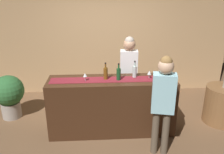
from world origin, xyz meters
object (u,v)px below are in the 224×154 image
Objects in this scene: wine_bottle_clear at (135,71)px; round_side_table at (222,105)px; wine_bottle_green at (119,74)px; wine_glass_far_end at (149,73)px; customer_sipping at (163,97)px; wine_bottle_amber at (106,73)px; bartender at (129,69)px; wine_glass_near_customer at (85,75)px; potted_plant_tall at (9,94)px; wine_glass_mid_counter at (163,72)px.

round_side_table is at bearing 3.06° from wine_bottle_clear.
wine_bottle_green is 2.10× the size of wine_glass_far_end.
customer_sipping reaches higher than wine_glass_far_end.
wine_bottle_amber is (-0.52, -0.07, 0.00)m from wine_bottle_clear.
bartender is 1.97m from round_side_table.
wine_bottle_green is at bearing 72.58° from bartender.
wine_bottle_clear reaches higher than wine_glass_far_end.
wine_bottle_clear is at bearing 162.09° from wine_glass_far_end.
wine_glass_near_customer is 0.09× the size of customer_sipping.
round_side_table is (1.82, -0.39, -0.66)m from bartender.
wine_glass_far_end is at bearing 2.17° from wine_glass_near_customer.
round_side_table is 4.26m from potted_plant_tall.
bartender is (-0.04, 0.48, -0.12)m from wine_bottle_clear.
wine_bottle_clear is 0.41× the size of round_side_table.
round_side_table is (1.27, 0.14, -0.76)m from wine_glass_mid_counter.
bartender is at bearing 94.75° from wine_bottle_clear.
potted_plant_tall is at bearing 157.84° from wine_glass_near_customer.
round_side_table is at bearing 4.70° from wine_glass_near_customer.
wine_glass_far_end is 0.64m from bartender.
customer_sipping is (0.83, -0.72, -0.14)m from wine_bottle_amber.
wine_glass_far_end is 0.16× the size of potted_plant_tall.
wine_bottle_amber is 0.41× the size of round_side_table.
wine_bottle_green is 2.22m from round_side_table.
customer_sipping reaches higher than potted_plant_tall.
wine_glass_far_end is 2.84m from potted_plant_tall.
wine_bottle_amber is at bearing -175.97° from round_side_table.
wine_bottle_clear is 1.00× the size of wine_bottle_green.
wine_bottle_amber is 1.03m from wine_glass_mid_counter.
customer_sipping is (1.19, -0.66, -0.13)m from wine_glass_near_customer.
wine_bottle_clear is 0.33× the size of potted_plant_tall.
wine_bottle_clear is 0.86m from customer_sipping.
wine_bottle_green reaches higher than wine_glass_far_end.
customer_sipping is at bearing -29.10° from wine_glass_near_customer.
bartender is 1.02× the size of customer_sipping.
wine_glass_mid_counter is 0.77m from customer_sipping.
wine_glass_mid_counter is 0.77m from bartender.
bartender reaches higher than wine_bottle_amber.
wine_bottle_clear is 0.32m from wine_bottle_green.
wine_bottle_clear reaches higher than round_side_table.
wine_glass_mid_counter is at bearing 5.25° from wine_bottle_green.
potted_plant_tall is at bearing 163.42° from wine_bottle_green.
wine_glass_mid_counter is at bearing 7.53° from wine_glass_far_end.
wine_glass_far_end is (0.25, -0.08, -0.01)m from wine_bottle_clear.
bartender is (-0.29, 0.56, -0.11)m from wine_glass_far_end.
customer_sipping is (0.36, -1.27, -0.02)m from bartender.
wine_glass_near_customer is (-0.87, -0.12, -0.01)m from wine_bottle_clear.
wine_bottle_amber is 2.10× the size of wine_glass_far_end.
customer_sipping is at bearing -84.36° from wine_glass_far_end.
wine_glass_far_end is 0.19× the size of round_side_table.
customer_sipping reaches higher than wine_glass_mid_counter.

